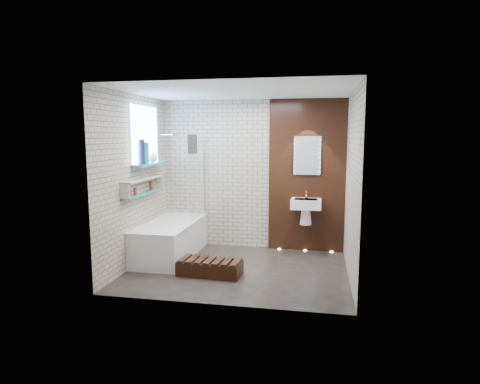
% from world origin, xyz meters
% --- Properties ---
extents(ground, '(3.20, 3.20, 0.00)m').
position_xyz_m(ground, '(0.00, 0.00, 0.00)').
color(ground, black).
rests_on(ground, ground).
extents(room_shell, '(3.24, 3.20, 2.60)m').
position_xyz_m(room_shell, '(0.00, 0.00, 1.30)').
color(room_shell, tan).
rests_on(room_shell, ground).
extents(walnut_panel, '(1.30, 0.06, 2.60)m').
position_xyz_m(walnut_panel, '(0.95, 1.27, 1.30)').
color(walnut_panel, black).
rests_on(walnut_panel, ground).
extents(clerestory_window, '(0.18, 1.00, 0.94)m').
position_xyz_m(clerestory_window, '(-1.57, 0.35, 1.90)').
color(clerestory_window, '#7FADE0').
rests_on(clerestory_window, room_shell).
extents(display_niche, '(0.14, 1.30, 0.26)m').
position_xyz_m(display_niche, '(-1.53, 0.15, 1.20)').
color(display_niche, '#217B76').
rests_on(display_niche, room_shell).
extents(bathtub, '(0.79, 1.74, 0.70)m').
position_xyz_m(bathtub, '(-1.22, 0.45, 0.29)').
color(bathtub, white).
rests_on(bathtub, ground).
extents(bath_screen, '(0.01, 0.78, 1.40)m').
position_xyz_m(bath_screen, '(-0.87, 0.89, 1.28)').
color(bath_screen, white).
rests_on(bath_screen, bathtub).
extents(towel, '(0.09, 0.23, 0.30)m').
position_xyz_m(towel, '(-0.87, 0.60, 1.85)').
color(towel, black).
rests_on(towel, bath_screen).
extents(shower_head, '(0.18, 0.18, 0.02)m').
position_xyz_m(shower_head, '(-1.30, 0.95, 2.00)').
color(shower_head, silver).
rests_on(shower_head, room_shell).
extents(washbasin, '(0.50, 0.36, 0.58)m').
position_xyz_m(washbasin, '(0.95, 1.07, 0.79)').
color(washbasin, white).
rests_on(washbasin, walnut_panel).
extents(led_mirror, '(0.50, 0.02, 0.70)m').
position_xyz_m(led_mirror, '(0.95, 1.23, 1.65)').
color(led_mirror, black).
rests_on(led_mirror, walnut_panel).
extents(walnut_step, '(0.92, 0.45, 0.20)m').
position_xyz_m(walnut_step, '(-0.35, -0.30, 0.10)').
color(walnut_step, black).
rests_on(walnut_step, ground).
extents(niche_bottles, '(0.06, 0.65, 0.15)m').
position_xyz_m(niche_bottles, '(-1.53, 0.12, 1.16)').
color(niche_bottles, maroon).
rests_on(niche_bottles, display_niche).
extents(sill_vases, '(0.17, 0.51, 0.38)m').
position_xyz_m(sill_vases, '(-1.50, 0.21, 1.70)').
color(sill_vases, white).
rests_on(sill_vases, clerestory_window).
extents(floor_uplights, '(0.96, 0.06, 0.01)m').
position_xyz_m(floor_uplights, '(0.95, 1.20, 0.01)').
color(floor_uplights, '#FFD899').
rests_on(floor_uplights, ground).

